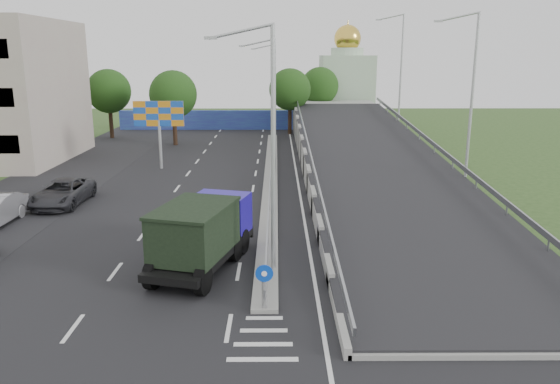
{
  "coord_description": "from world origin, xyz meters",
  "views": [
    {
      "loc": [
        0.44,
        -15.89,
        9.06
      ],
      "look_at": [
        0.62,
        11.35,
        2.2
      ],
      "focal_mm": 35.0,
      "sensor_mm": 36.0,
      "label": 1
    }
  ],
  "objects_px": {
    "lamp_post_near": "(268,138)",
    "parked_car_c": "(63,193)",
    "lamp_post_mid": "(272,99)",
    "billboard": "(159,118)",
    "sign_bollard": "(264,286)",
    "lamp_post_far": "(273,85)",
    "church": "(346,83)",
    "dump_truck": "(203,231)"
  },
  "relations": [
    {
      "from": "lamp_post_near",
      "to": "lamp_post_mid",
      "type": "xyz_separation_m",
      "value": [
        0.0,
        20.0,
        0.0
      ]
    },
    {
      "from": "parked_car_c",
      "to": "sign_bollard",
      "type": "bearing_deg",
      "value": -47.48
    },
    {
      "from": "parked_car_c",
      "to": "church",
      "type": "bearing_deg",
      "value": 63.64
    },
    {
      "from": "lamp_post_near",
      "to": "lamp_post_mid",
      "type": "bearing_deg",
      "value": 90.0
    },
    {
      "from": "lamp_post_mid",
      "to": "parked_car_c",
      "type": "height_order",
      "value": "lamp_post_mid"
    },
    {
      "from": "lamp_post_mid",
      "to": "billboard",
      "type": "distance_m",
      "value": 9.47
    },
    {
      "from": "sign_bollard",
      "to": "dump_truck",
      "type": "xyz_separation_m",
      "value": [
        -2.76,
        4.42,
        0.63
      ]
    },
    {
      "from": "sign_bollard",
      "to": "billboard",
      "type": "bearing_deg",
      "value": 109.21
    },
    {
      "from": "dump_truck",
      "to": "church",
      "type": "bearing_deg",
      "value": 91.87
    },
    {
      "from": "sign_bollard",
      "to": "dump_truck",
      "type": "bearing_deg",
      "value": 121.99
    },
    {
      "from": "lamp_post_far",
      "to": "lamp_post_mid",
      "type": "bearing_deg",
      "value": -90.0
    },
    {
      "from": "lamp_post_mid",
      "to": "billboard",
      "type": "relative_size",
      "value": 1.83
    },
    {
      "from": "sign_bollard",
      "to": "lamp_post_mid",
      "type": "relative_size",
      "value": 0.17
    },
    {
      "from": "lamp_post_far",
      "to": "billboard",
      "type": "bearing_deg",
      "value": -116.84
    },
    {
      "from": "parked_car_c",
      "to": "billboard",
      "type": "bearing_deg",
      "value": 72.49
    },
    {
      "from": "dump_truck",
      "to": "lamp_post_near",
      "type": "bearing_deg",
      "value": 3.64
    },
    {
      "from": "lamp_post_mid",
      "to": "lamp_post_far",
      "type": "height_order",
      "value": "same"
    },
    {
      "from": "dump_truck",
      "to": "parked_car_c",
      "type": "distance_m",
      "value": 14.47
    },
    {
      "from": "lamp_post_near",
      "to": "parked_car_c",
      "type": "xyz_separation_m",
      "value": [
        -12.93,
        10.95,
        -5.04
      ]
    },
    {
      "from": "lamp_post_mid",
      "to": "billboard",
      "type": "height_order",
      "value": "lamp_post_mid"
    },
    {
      "from": "billboard",
      "to": "parked_car_c",
      "type": "relative_size",
      "value": 0.99
    },
    {
      "from": "church",
      "to": "billboard",
      "type": "xyz_separation_m",
      "value": [
        -19.0,
        -32.0,
        -1.12
      ]
    },
    {
      "from": "lamp_post_far",
      "to": "lamp_post_near",
      "type": "bearing_deg",
      "value": -90.0
    },
    {
      "from": "lamp_post_near",
      "to": "lamp_post_far",
      "type": "bearing_deg",
      "value": 90.0
    },
    {
      "from": "lamp_post_mid",
      "to": "church",
      "type": "xyz_separation_m",
      "value": [
        9.89,
        34.0,
        -0.5
      ]
    },
    {
      "from": "sign_bollard",
      "to": "dump_truck",
      "type": "distance_m",
      "value": 5.25
    },
    {
      "from": "billboard",
      "to": "dump_truck",
      "type": "xyz_separation_m",
      "value": [
        6.24,
        -21.41,
        -2.52
      ]
    },
    {
      "from": "billboard",
      "to": "lamp_post_far",
      "type": "bearing_deg",
      "value": 63.16
    },
    {
      "from": "church",
      "to": "billboard",
      "type": "height_order",
      "value": "church"
    },
    {
      "from": "sign_bollard",
      "to": "billboard",
      "type": "height_order",
      "value": "billboard"
    },
    {
      "from": "lamp_post_near",
      "to": "lamp_post_far",
      "type": "xyz_separation_m",
      "value": [
        0.0,
        40.0,
        0.0
      ]
    },
    {
      "from": "lamp_post_far",
      "to": "billboard",
      "type": "relative_size",
      "value": 1.83
    },
    {
      "from": "lamp_post_near",
      "to": "lamp_post_mid",
      "type": "relative_size",
      "value": 1.0
    },
    {
      "from": "church",
      "to": "lamp_post_mid",
      "type": "bearing_deg",
      "value": -106.22
    },
    {
      "from": "lamp_post_near",
      "to": "parked_car_c",
      "type": "bearing_deg",
      "value": 139.75
    },
    {
      "from": "sign_bollard",
      "to": "lamp_post_near",
      "type": "height_order",
      "value": "lamp_post_near"
    },
    {
      "from": "billboard",
      "to": "lamp_post_mid",
      "type": "bearing_deg",
      "value": -12.38
    },
    {
      "from": "church",
      "to": "parked_car_c",
      "type": "relative_size",
      "value": 2.49
    },
    {
      "from": "lamp_post_near",
      "to": "billboard",
      "type": "relative_size",
      "value": 1.83
    },
    {
      "from": "sign_bollard",
      "to": "parked_car_c",
      "type": "height_order",
      "value": "sign_bollard"
    },
    {
      "from": "lamp_post_near",
      "to": "billboard",
      "type": "height_order",
      "value": "lamp_post_near"
    },
    {
      "from": "sign_bollard",
      "to": "lamp_post_far",
      "type": "height_order",
      "value": "lamp_post_far"
    }
  ]
}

